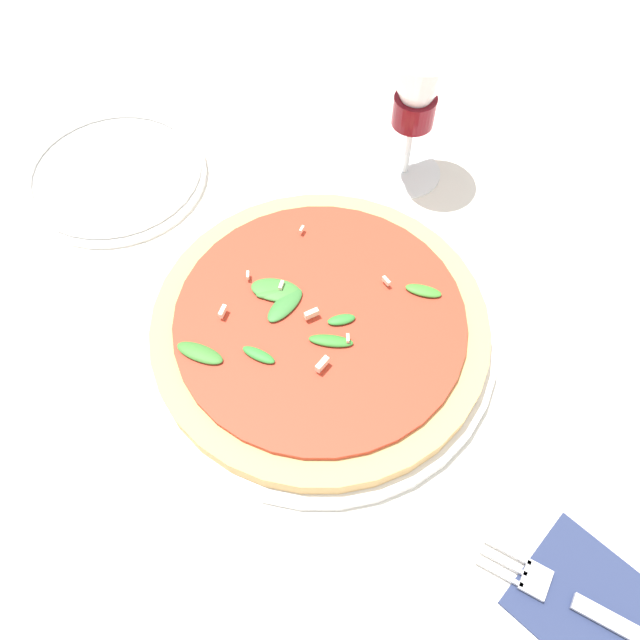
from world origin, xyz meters
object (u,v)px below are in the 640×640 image
fork (606,618)px  side_plate_white (115,174)px  wine_glass (416,96)px  pizza_arugula_main (320,327)px

fork → side_plate_white: size_ratio=0.86×
wine_glass → side_plate_white: (0.14, 0.29, -0.10)m
pizza_arugula_main → side_plate_white: bearing=20.0°
pizza_arugula_main → wine_glass: size_ratio=2.11×
wine_glass → side_plate_white: bearing=63.7°
pizza_arugula_main → fork: size_ratio=1.90×
pizza_arugula_main → side_plate_white: 0.31m
pizza_arugula_main → wine_glass: wine_glass is taller
wine_glass → fork: 0.48m
wine_glass → side_plate_white: 0.34m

